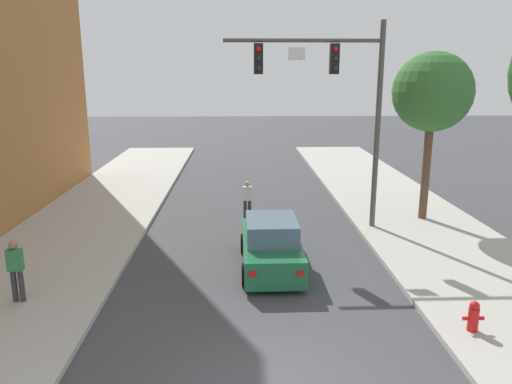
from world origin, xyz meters
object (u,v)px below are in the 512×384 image
object	(u,v)px
pedestrian_sidewalk_left_walker	(16,268)
street_tree_second	(432,93)
car_lead_green	(271,245)
traffic_signal_mast	(336,89)
fire_hydrant	(474,316)
pedestrian_crossing_road	(247,199)

from	to	relation	value
pedestrian_sidewalk_left_walker	street_tree_second	bearing A→B (deg)	28.22
car_lead_green	street_tree_second	distance (m)	9.05
car_lead_green	street_tree_second	world-z (taller)	street_tree_second
traffic_signal_mast	fire_hydrant	world-z (taller)	traffic_signal_mast
fire_hydrant	traffic_signal_mast	bearing A→B (deg)	102.65
pedestrian_crossing_road	fire_hydrant	xyz separation A→B (m)	(4.95, -9.22, -0.41)
pedestrian_sidewalk_left_walker	fire_hydrant	distance (m)	11.10
pedestrian_sidewalk_left_walker	street_tree_second	size ratio (longest dim) A/B	0.25
pedestrian_crossing_road	fire_hydrant	size ratio (longest dim) A/B	2.28
traffic_signal_mast	pedestrian_sidewalk_left_walker	xyz separation A→B (m)	(-9.16, -6.03, -4.24)
traffic_signal_mast	car_lead_green	bearing A→B (deg)	-124.88
car_lead_green	pedestrian_sidewalk_left_walker	bearing A→B (deg)	-160.26
fire_hydrant	street_tree_second	size ratio (longest dim) A/B	0.11
car_lead_green	fire_hydrant	distance (m)	6.05
pedestrian_sidewalk_left_walker	pedestrian_crossing_road	size ratio (longest dim) A/B	1.00
traffic_signal_mast	car_lead_green	xyz separation A→B (m)	(-2.55, -3.65, -4.58)
pedestrian_crossing_road	street_tree_second	distance (m)	8.22
car_lead_green	fire_hydrant	world-z (taller)	car_lead_green
fire_hydrant	car_lead_green	bearing A→B (deg)	135.58
pedestrian_crossing_road	street_tree_second	world-z (taller)	street_tree_second
traffic_signal_mast	pedestrian_crossing_road	bearing A→B (deg)	157.22
car_lead_green	pedestrian_crossing_road	distance (m)	5.04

